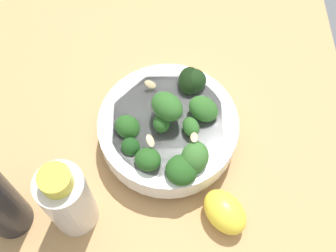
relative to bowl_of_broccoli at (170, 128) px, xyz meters
The scene contains 4 objects.
ground_plane 6.44cm from the bowl_of_broccoli, 19.71° to the left, with size 60.13×60.13×4.52cm, color tan.
bowl_of_broccoli is the anchor object (origin of this frame).
lemon_wedge 13.93cm from the bowl_of_broccoli, 121.16° to the left, with size 6.76×4.76×4.35cm, color yellow.
bottle_short 17.36cm from the bowl_of_broccoli, 41.22° to the left, with size 6.05×6.05×14.43cm.
Camera 1 is at (-1.32, 28.32, 59.67)cm, focal length 47.45 mm.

